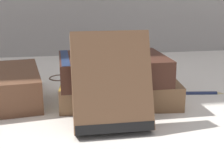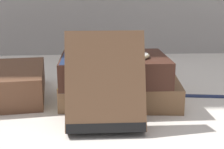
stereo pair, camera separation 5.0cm
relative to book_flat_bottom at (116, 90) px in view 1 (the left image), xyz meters
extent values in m
plane|color=silver|center=(-0.01, -0.02, -0.02)|extent=(3.00, 3.00, 0.00)
cube|color=brown|center=(0.01, 0.00, 0.00)|extent=(0.20, 0.14, 0.04)
cube|color=olive|center=(-0.08, 0.01, 0.00)|extent=(0.02, 0.12, 0.04)
cube|color=#422319|center=(0.00, -0.01, 0.04)|extent=(0.17, 0.12, 0.04)
cube|color=navy|center=(-0.08, -0.01, 0.04)|extent=(0.01, 0.12, 0.04)
cube|color=brown|center=(-0.02, -0.11, 0.05)|extent=(0.10, 0.07, 0.13)
cube|color=black|center=(-0.02, -0.13, -0.01)|extent=(0.10, 0.03, 0.02)
cylinder|color=silver|center=(0.02, -0.03, 0.06)|extent=(0.05, 0.05, 0.01)
torus|color=tan|center=(0.02, -0.03, 0.06)|extent=(0.05, 0.05, 0.01)
sphere|color=tan|center=(0.02, 0.00, 0.06)|extent=(0.01, 0.01, 0.01)
torus|color=#4C3828|center=(-0.09, 0.16, -0.02)|extent=(0.05, 0.05, 0.00)
torus|color=#4C3828|center=(-0.03, 0.15, -0.02)|extent=(0.05, 0.05, 0.00)
cylinder|color=#4C3828|center=(-0.06, 0.15, -0.02)|extent=(0.02, 0.00, 0.00)
cylinder|color=#1E284C|center=(0.13, 0.01, -0.01)|extent=(0.11, 0.02, 0.01)
cone|color=tan|center=(0.19, 0.00, -0.01)|extent=(0.02, 0.01, 0.01)
camera|label=1|loc=(-0.09, -0.49, 0.16)|focal=50.00mm
camera|label=2|loc=(-0.04, -0.50, 0.16)|focal=50.00mm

